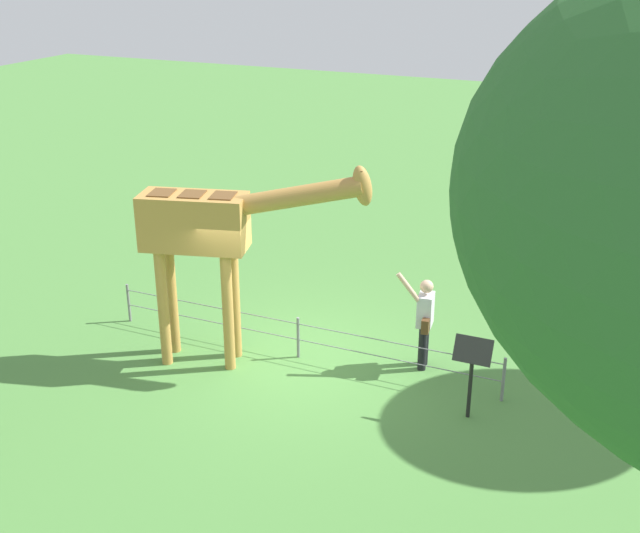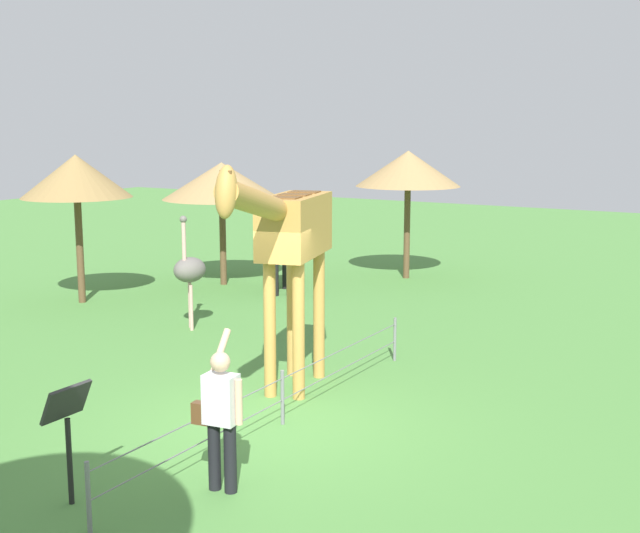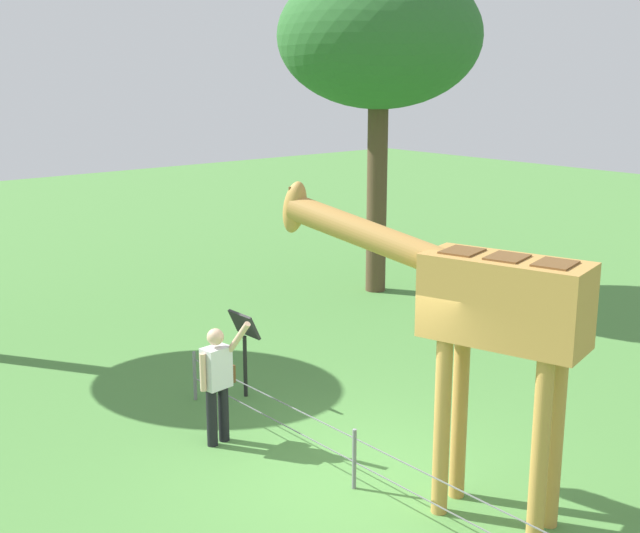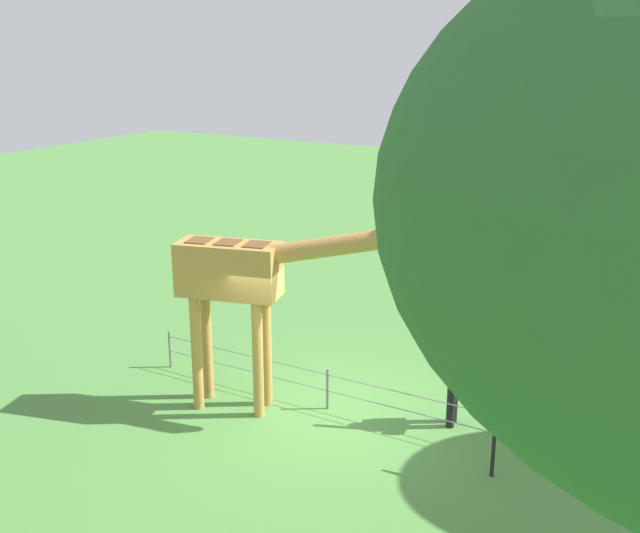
% 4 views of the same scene
% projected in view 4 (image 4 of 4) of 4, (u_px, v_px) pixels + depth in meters
% --- Properties ---
extents(ground_plane, '(60.00, 60.00, 0.00)m').
position_uv_depth(ground_plane, '(322.00, 413.00, 13.15)').
color(ground_plane, '#4C843D').
extents(giraffe, '(3.74, 1.42, 3.55)m').
position_uv_depth(giraffe, '(246.00, 279.00, 12.65)').
color(giraffe, '#BC8942').
rests_on(giraffe, ground_plane).
extents(visitor, '(0.61, 0.58, 1.73)m').
position_uv_depth(visitor, '(453.00, 374.00, 12.50)').
color(visitor, black).
rests_on(visitor, ground_plane).
extents(info_sign, '(0.56, 0.21, 1.32)m').
position_uv_depth(info_sign, '(496.00, 418.00, 10.99)').
color(info_sign, black).
rests_on(info_sign, ground_plane).
extents(wire_fence, '(7.05, 0.05, 0.75)m').
position_uv_depth(wire_fence, '(328.00, 387.00, 13.18)').
color(wire_fence, slate).
rests_on(wire_fence, ground_plane).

